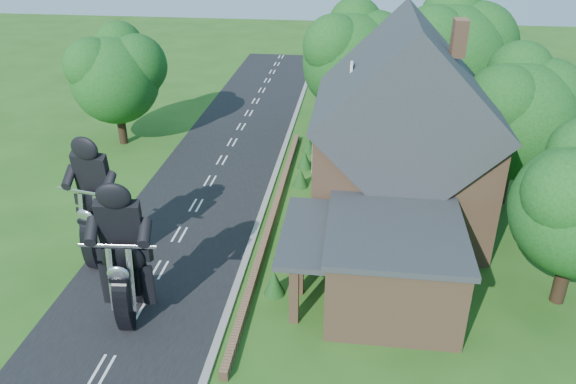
# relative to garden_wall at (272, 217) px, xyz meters

# --- Properties ---
(ground) EXTENTS (120.00, 120.00, 0.00)m
(ground) POSITION_rel_garden_wall_xyz_m (-4.30, -5.00, -0.20)
(ground) COLOR #235217
(ground) RESTS_ON ground
(road) EXTENTS (7.00, 80.00, 0.02)m
(road) POSITION_rel_garden_wall_xyz_m (-4.30, -5.00, -0.19)
(road) COLOR black
(road) RESTS_ON ground
(kerb) EXTENTS (0.30, 80.00, 0.12)m
(kerb) POSITION_rel_garden_wall_xyz_m (-0.65, -5.00, -0.14)
(kerb) COLOR gray
(kerb) RESTS_ON ground
(garden_wall) EXTENTS (0.30, 22.00, 0.40)m
(garden_wall) POSITION_rel_garden_wall_xyz_m (0.00, 0.00, 0.00)
(garden_wall) COLOR #865F44
(garden_wall) RESTS_ON ground
(house) EXTENTS (9.54, 8.64, 10.24)m
(house) POSITION_rel_garden_wall_xyz_m (6.19, 1.00, 4.14)
(house) COLOR #865F44
(house) RESTS_ON ground
(annex) EXTENTS (7.05, 5.94, 3.44)m
(annex) POSITION_rel_garden_wall_xyz_m (5.57, -5.80, 1.57)
(annex) COLOR #865F44
(annex) RESTS_ON ground
(tree_house_right) EXTENTS (6.51, 6.00, 8.40)m
(tree_house_right) POSITION_rel_garden_wall_xyz_m (12.35, 3.62, 4.99)
(tree_house_right) COLOR black
(tree_house_right) RESTS_ON ground
(tree_behind_house) EXTENTS (7.81, 7.20, 10.08)m
(tree_behind_house) POSITION_rel_garden_wall_xyz_m (9.88, 11.14, 6.03)
(tree_behind_house) COLOR black
(tree_behind_house) RESTS_ON ground
(tree_behind_left) EXTENTS (6.94, 6.40, 9.16)m
(tree_behind_left) POSITION_rel_garden_wall_xyz_m (3.86, 12.13, 5.53)
(tree_behind_left) COLOR black
(tree_behind_left) RESTS_ON ground
(tree_far_road) EXTENTS (6.08, 5.60, 7.84)m
(tree_far_road) POSITION_rel_garden_wall_xyz_m (-11.16, 9.11, 4.64)
(tree_far_road) COLOR black
(tree_far_road) RESTS_ON ground
(shrub_a) EXTENTS (0.90, 0.90, 1.10)m
(shrub_a) POSITION_rel_garden_wall_xyz_m (1.00, -6.00, 0.35)
(shrub_a) COLOR #123B13
(shrub_a) RESTS_ON ground
(shrub_b) EXTENTS (0.90, 0.90, 1.10)m
(shrub_b) POSITION_rel_garden_wall_xyz_m (1.00, -3.50, 0.35)
(shrub_b) COLOR #123B13
(shrub_b) RESTS_ON ground
(shrub_c) EXTENTS (0.90, 0.90, 1.10)m
(shrub_c) POSITION_rel_garden_wall_xyz_m (1.00, -1.00, 0.35)
(shrub_c) COLOR #123B13
(shrub_c) RESTS_ON ground
(shrub_d) EXTENTS (0.90, 0.90, 1.10)m
(shrub_d) POSITION_rel_garden_wall_xyz_m (1.00, 4.00, 0.35)
(shrub_d) COLOR #123B13
(shrub_d) RESTS_ON ground
(shrub_e) EXTENTS (0.90, 0.90, 1.10)m
(shrub_e) POSITION_rel_garden_wall_xyz_m (1.00, 6.50, 0.35)
(shrub_e) COLOR #123B13
(shrub_e) RESTS_ON ground
(shrub_f) EXTENTS (0.90, 0.90, 1.10)m
(shrub_f) POSITION_rel_garden_wall_xyz_m (1.00, 9.00, 0.35)
(shrub_f) COLOR #123B13
(shrub_f) RESTS_ON ground
(motorcycle_lead) EXTENTS (0.62, 1.94, 1.77)m
(motorcycle_lead) POSITION_rel_garden_wall_xyz_m (-4.24, -8.11, 0.69)
(motorcycle_lead) COLOR black
(motorcycle_lead) RESTS_ON ground
(motorcycle_follow) EXTENTS (0.86, 2.00, 1.81)m
(motorcycle_follow) POSITION_rel_garden_wall_xyz_m (-6.95, -4.42, 0.70)
(motorcycle_follow) COLOR black
(motorcycle_follow) RESTS_ON ground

